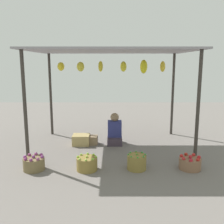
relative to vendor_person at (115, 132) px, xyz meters
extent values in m
plane|color=slate|center=(-0.08, -0.18, -0.30)|extent=(14.00, 14.00, 0.00)
cylinder|color=#38332D|center=(-1.77, -1.25, 0.83)|extent=(0.07, 0.07, 2.25)
cylinder|color=#38332D|center=(1.62, -1.25, 0.83)|extent=(0.07, 0.07, 2.25)
cylinder|color=#38332D|center=(-1.77, 0.88, 0.83)|extent=(0.07, 0.07, 2.25)
cylinder|color=#38332D|center=(1.62, 0.88, 0.83)|extent=(0.07, 0.07, 2.25)
cube|color=gray|center=(-0.08, -0.18, 1.97)|extent=(3.69, 2.42, 0.04)
ellipsoid|color=yellow|center=(-1.27, -0.07, 1.61)|extent=(0.16, 0.16, 0.20)
ellipsoid|color=yellow|center=(-0.78, -0.29, 1.61)|extent=(0.17, 0.17, 0.22)
ellipsoid|color=yellow|center=(-0.35, 0.23, 1.61)|extent=(0.11, 0.11, 0.26)
ellipsoid|color=yellow|center=(0.20, -0.05, 1.61)|extent=(0.15, 0.15, 0.24)
ellipsoid|color=yellow|center=(0.66, -0.25, 1.61)|extent=(0.16, 0.16, 0.31)
ellipsoid|color=yellow|center=(1.12, -0.09, 1.61)|extent=(0.12, 0.12, 0.25)
cube|color=#3E3240|center=(0.00, -0.03, -0.21)|extent=(0.36, 0.44, 0.18)
cube|color=navy|center=(0.00, 0.02, 0.08)|extent=(0.34, 0.22, 0.40)
sphere|color=#876F52|center=(0.00, 0.02, 0.38)|extent=(0.21, 0.21, 0.21)
cylinder|color=brown|center=(-1.54, -1.60, -0.18)|extent=(0.40, 0.40, 0.24)
sphere|color=#783C78|center=(-1.54, -1.60, -0.04)|extent=(0.06, 0.06, 0.06)
sphere|color=#7A3876|center=(-1.38, -1.60, -0.04)|extent=(0.06, 0.06, 0.06)
sphere|color=#7F3173|center=(-1.43, -1.49, -0.04)|extent=(0.06, 0.06, 0.06)
sphere|color=#893772|center=(-1.54, -1.44, -0.04)|extent=(0.06, 0.06, 0.06)
sphere|color=#883769|center=(-1.66, -1.49, -0.04)|extent=(0.06, 0.06, 0.06)
sphere|color=#783072|center=(-1.71, -1.60, -0.04)|extent=(0.06, 0.06, 0.06)
sphere|color=#7F3069|center=(-1.66, -1.72, -0.04)|extent=(0.06, 0.06, 0.06)
sphere|color=#7C356B|center=(-1.54, -1.77, -0.04)|extent=(0.06, 0.06, 0.06)
sphere|color=#854067|center=(-1.43, -1.72, -0.04)|extent=(0.06, 0.06, 0.06)
cylinder|color=olive|center=(-0.54, -1.61, -0.17)|extent=(0.39, 0.39, 0.25)
sphere|color=#93BE3D|center=(-0.54, -1.61, -0.03)|extent=(0.04, 0.04, 0.04)
sphere|color=#91C93F|center=(-0.37, -1.61, -0.04)|extent=(0.04, 0.04, 0.04)
sphere|color=#8CCF2F|center=(-0.42, -1.49, -0.04)|extent=(0.04, 0.04, 0.04)
sphere|color=#82BE34|center=(-0.54, -1.44, -0.04)|extent=(0.04, 0.04, 0.04)
sphere|color=#86BD32|center=(-0.66, -1.49, -0.04)|extent=(0.04, 0.04, 0.04)
sphere|color=#92CD32|center=(-0.71, -1.61, -0.04)|extent=(0.04, 0.04, 0.04)
sphere|color=#89BE3F|center=(-0.66, -1.73, -0.04)|extent=(0.04, 0.04, 0.04)
sphere|color=#8EBE42|center=(-0.54, -1.78, -0.04)|extent=(0.04, 0.04, 0.04)
sphere|color=#86CB40|center=(-0.42, -1.73, -0.04)|extent=(0.04, 0.04, 0.04)
cylinder|color=olive|center=(0.40, -1.58, -0.16)|extent=(0.36, 0.36, 0.28)
sphere|color=#3C8228|center=(0.40, -1.58, 0.00)|extent=(0.04, 0.04, 0.04)
sphere|color=#388A36|center=(0.56, -1.58, -0.01)|extent=(0.04, 0.04, 0.04)
sphere|color=green|center=(0.52, -1.47, -0.01)|extent=(0.04, 0.04, 0.04)
sphere|color=#3C812D|center=(0.40, -1.42, -0.01)|extent=(0.04, 0.04, 0.04)
sphere|color=#308B31|center=(0.29, -1.47, -0.01)|extent=(0.04, 0.04, 0.04)
sphere|color=#308830|center=(0.24, -1.58, -0.01)|extent=(0.04, 0.04, 0.04)
sphere|color=#37802E|center=(0.29, -1.69, -0.01)|extent=(0.04, 0.04, 0.04)
sphere|color=#2F8A27|center=(0.40, -1.74, -0.01)|extent=(0.04, 0.04, 0.04)
sphere|color=#2E842F|center=(0.52, -1.69, -0.01)|extent=(0.04, 0.04, 0.04)
cylinder|color=#846046|center=(1.42, -1.57, -0.19)|extent=(0.41, 0.41, 0.21)
sphere|color=#AF1F29|center=(1.42, -1.57, -0.06)|extent=(0.07, 0.07, 0.07)
sphere|color=#B31C21|center=(1.59, -1.57, -0.06)|extent=(0.07, 0.07, 0.07)
sphere|color=red|center=(1.52, -1.44, -0.06)|extent=(0.07, 0.07, 0.07)
sphere|color=#AA271A|center=(1.38, -1.40, -0.06)|extent=(0.07, 0.07, 0.07)
sphere|color=red|center=(1.27, -1.49, -0.06)|extent=(0.07, 0.07, 0.07)
sphere|color=#A92727|center=(1.27, -1.64, -0.06)|extent=(0.07, 0.07, 0.07)
sphere|color=#B41C2A|center=(1.38, -1.73, -0.06)|extent=(0.07, 0.07, 0.07)
sphere|color=#B0241E|center=(1.52, -1.69, -0.06)|extent=(0.07, 0.07, 0.07)
cube|color=tan|center=(-0.83, -0.08, -0.17)|extent=(0.41, 0.36, 0.25)
cube|color=#846D50|center=(-0.64, -0.04, -0.19)|extent=(0.43, 0.26, 0.21)
camera|label=1|loc=(-0.07, -6.16, 1.70)|focal=40.98mm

